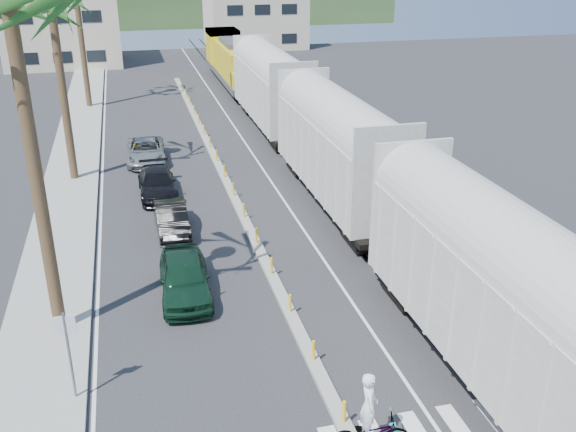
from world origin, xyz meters
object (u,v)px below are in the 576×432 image
Objects in this scene: street_sign at (68,344)px; cyclist at (370,427)px; car_second at (172,219)px; car_lead at (185,277)px.

street_sign is 8.74m from cyclist.
street_sign reaches higher than car_second.
street_sign is at bearing 72.57° from cyclist.
car_second is at bearing 24.53° from cyclist.
car_second is (0.00, 6.02, -0.12)m from car_lead.
car_second is (3.78, 11.40, -1.30)m from street_sign.
car_lead is at bearing -91.12° from car_second.
street_sign is at bearing -123.09° from car_lead.
street_sign reaches higher than car_lead.
cyclist is at bearing -65.64° from car_lead.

